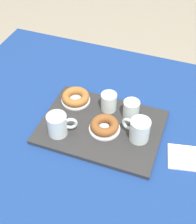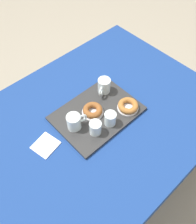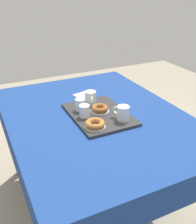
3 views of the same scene
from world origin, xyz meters
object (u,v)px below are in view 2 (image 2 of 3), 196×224
Objects in this scene: water_glass_near at (95,128)px; donut_plate_right at (128,108)px; water_glass_far at (110,119)px; tea_mug_right at (74,122)px; serving_tray at (97,113)px; sugar_donut_left at (93,110)px; paper_napkin at (46,145)px; tea_mug_left at (104,86)px; donut_plate_left at (93,112)px; dining_table at (96,126)px; sugar_donut_right at (128,106)px.

donut_plate_right is at bearing -1.94° from water_glass_near.
tea_mug_right is at bearing 144.50° from water_glass_far.
serving_tray is 0.16m from tea_mug_right.
sugar_donut_left is at bearing 1.38° from tea_mug_right.
paper_napkin is at bearing 158.48° from water_glass_far.
sugar_donut_left is at bearing 135.67° from serving_tray.
tea_mug_left is 0.90× the size of donut_plate_left.
water_glass_far is 0.15m from donut_plate_right.
paper_napkin is at bearing 164.91° from donut_plate_right.
water_glass_near is (-0.09, -0.09, 0.04)m from serving_tray.
donut_plate_left is at bearing 82.96° from dining_table.
donut_plate_left is (-0.02, 0.11, -0.03)m from water_glass_far.
paper_napkin is (-0.32, 0.02, -0.02)m from donut_plate_left.
tea_mug_right is 0.14m from donut_plate_left.
donut_plate_right is 0.02m from sugar_donut_right.
tea_mug_right is 1.03× the size of sugar_donut_left.
water_glass_far reaches higher than sugar_donut_left.
serving_tray is at bearing -5.62° from paper_napkin.
water_glass_far reaches higher than paper_napkin.
sugar_donut_left reaches higher than paper_napkin.
sugar_donut_left reaches higher than donut_plate_left.
water_glass_near is at bearing 173.61° from water_glass_far.
water_glass_far is 0.64× the size of paper_napkin.
paper_napkin is (-0.48, 0.13, -0.04)m from sugar_donut_right.
tea_mug_left is at bearing 54.43° from water_glass_far.
sugar_donut_left is at bearing 145.77° from sugar_donut_right.
donut_plate_right is at bearing 1.06° from water_glass_far.
sugar_donut_right is at bearing 90.00° from donut_plate_right.
water_glass_far is at bearing -80.53° from donut_plate_left.
sugar_donut_right reaches higher than serving_tray.
donut_plate_right is at bearing -26.76° from dining_table.
water_glass_far is 0.63× the size of donut_plate_left.
water_glass_far is at bearing -125.57° from tea_mug_left.
donut_plate_left is (-0.01, 0.01, 0.01)m from serving_tray.
sugar_donut_left reaches higher than dining_table.
water_glass_near reaches higher than dining_table.
sugar_donut_right is at bearing 1.06° from water_glass_far.
water_glass_near is 0.13m from donut_plate_left.
sugar_donut_left is at bearing -135.00° from donut_plate_left.
sugar_donut_left is (-0.01, 0.01, 0.03)m from serving_tray.
sugar_donut_left is 0.32m from paper_napkin.
paper_napkin is (-0.33, 0.13, -0.05)m from water_glass_far.
sugar_donut_right is (0.24, -0.01, -0.01)m from water_glass_near.
water_glass_near is at bearing -59.61° from tea_mug_right.
serving_tray is at bearing -44.33° from donut_plate_left.
water_glass_near is 0.24m from donut_plate_right.
tea_mug_left reaches higher than donut_plate_right.
sugar_donut_left is (-0.00, -0.00, 0.02)m from donut_plate_left.
tea_mug_left is at bearing 92.69° from donut_plate_right.
dining_table is 0.18m from water_glass_near.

